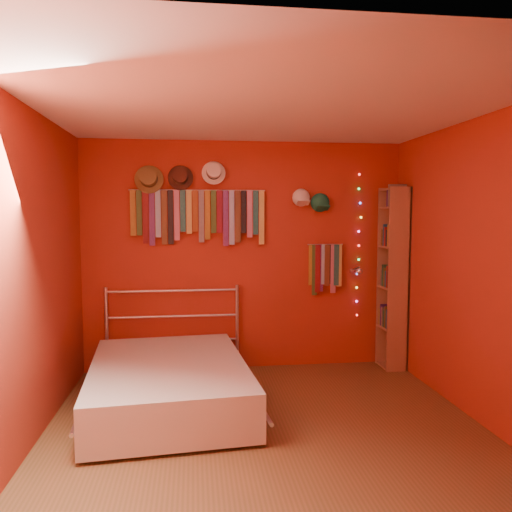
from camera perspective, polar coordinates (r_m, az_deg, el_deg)
name	(u,v)px	position (r m, az deg, el deg)	size (l,w,h in m)	color
ground	(268,435)	(4.11, 1.41, -19.75)	(3.50, 3.50, 0.00)	brown
back_wall	(245,256)	(5.50, -1.28, 0.01)	(3.50, 0.02, 2.50)	maroon
right_wall	(485,272)	(4.39, 24.69, -1.65)	(0.02, 3.50, 2.50)	maroon
left_wall	(26,279)	(3.91, -24.81, -2.39)	(0.02, 3.50, 2.50)	maroon
ceiling	(269,106)	(3.82, 1.49, 16.73)	(3.50, 3.50, 0.02)	white
tie_rack	(198,214)	(5.39, -6.61, 4.84)	(1.45, 0.03, 0.60)	silver
small_tie_rack	(325,266)	(5.61, 7.91, -1.14)	(0.40, 0.03, 0.57)	silver
fedora_olive	(149,178)	(5.39, -12.17, 8.67)	(0.30, 0.16, 0.30)	brown
fedora_brown	(180,177)	(5.37, -8.64, 8.95)	(0.27, 0.14, 0.26)	#402017
fedora_white	(214,172)	(5.38, -4.86, 9.54)	(0.25, 0.14, 0.25)	white
cap_white	(301,198)	(5.53, 5.17, 6.65)	(0.19, 0.23, 0.19)	white
cap_green	(320,203)	(5.57, 7.33, 6.05)	(0.19, 0.24, 0.19)	#186F4C
fairy_lights	(358,246)	(5.73, 11.63, 1.17)	(0.06, 0.02, 1.61)	#FF3333
reading_lamp	(358,271)	(5.54, 11.61, -1.68)	(0.07, 0.31, 0.09)	silver
bookshelf	(396,277)	(5.72, 15.72, -2.32)	(0.25, 0.34, 2.00)	#976644
bed	(169,383)	(4.62, -9.93, -14.09)	(1.58, 2.01, 0.94)	silver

